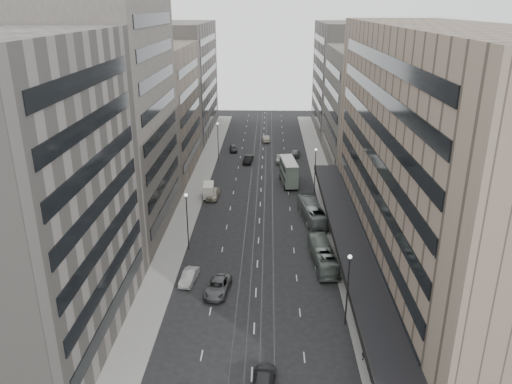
# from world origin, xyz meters

# --- Properties ---
(ground) EXTENTS (220.00, 220.00, 0.00)m
(ground) POSITION_xyz_m (0.00, 0.00, 0.00)
(ground) COLOR black
(ground) RESTS_ON ground
(sidewalk_right) EXTENTS (4.00, 125.00, 0.15)m
(sidewalk_right) POSITION_xyz_m (12.00, 37.50, 0.07)
(sidewalk_right) COLOR gray
(sidewalk_right) RESTS_ON ground
(sidewalk_left) EXTENTS (4.00, 125.00, 0.15)m
(sidewalk_left) POSITION_xyz_m (-12.00, 37.50, 0.07)
(sidewalk_left) COLOR gray
(sidewalk_left) RESTS_ON ground
(department_store) EXTENTS (19.20, 60.00, 30.00)m
(department_store) POSITION_xyz_m (21.45, 8.00, 14.95)
(department_store) COLOR #776757
(department_store) RESTS_ON ground
(building_right_mid) EXTENTS (15.00, 28.00, 24.00)m
(building_right_mid) POSITION_xyz_m (21.50, 52.00, 12.00)
(building_right_mid) COLOR #4D4843
(building_right_mid) RESTS_ON ground
(building_right_far) EXTENTS (15.00, 32.00, 28.00)m
(building_right_far) POSITION_xyz_m (21.50, 82.00, 14.00)
(building_right_far) COLOR slate
(building_right_far) RESTS_ON ground
(building_left_a) EXTENTS (15.00, 28.00, 30.00)m
(building_left_a) POSITION_xyz_m (-21.50, -8.00, 15.00)
(building_left_a) COLOR slate
(building_left_a) RESTS_ON ground
(building_left_b) EXTENTS (15.00, 26.00, 34.00)m
(building_left_b) POSITION_xyz_m (-21.50, 19.00, 17.00)
(building_left_b) COLOR #4D4843
(building_left_b) RESTS_ON ground
(building_left_c) EXTENTS (15.00, 28.00, 25.00)m
(building_left_c) POSITION_xyz_m (-21.50, 46.00, 12.50)
(building_left_c) COLOR #736659
(building_left_c) RESTS_ON ground
(building_left_d) EXTENTS (15.00, 38.00, 28.00)m
(building_left_d) POSITION_xyz_m (-21.50, 79.00, 14.00)
(building_left_d) COLOR slate
(building_left_d) RESTS_ON ground
(lamp_right_near) EXTENTS (0.44, 0.44, 8.32)m
(lamp_right_near) POSITION_xyz_m (9.70, -5.00, 5.20)
(lamp_right_near) COLOR #262628
(lamp_right_near) RESTS_ON ground
(lamp_right_far) EXTENTS (0.44, 0.44, 8.32)m
(lamp_right_far) POSITION_xyz_m (9.70, 35.00, 5.20)
(lamp_right_far) COLOR #262628
(lamp_right_far) RESTS_ON ground
(lamp_left_near) EXTENTS (0.44, 0.44, 8.32)m
(lamp_left_near) POSITION_xyz_m (-9.70, 12.00, 5.20)
(lamp_left_near) COLOR #262628
(lamp_left_near) RESTS_ON ground
(lamp_left_far) EXTENTS (0.44, 0.44, 8.32)m
(lamp_left_far) POSITION_xyz_m (-9.70, 55.00, 5.20)
(lamp_left_far) COLOR #262628
(lamp_left_far) RESTS_ON ground
(bus_near) EXTENTS (3.23, 10.52, 2.89)m
(bus_near) POSITION_xyz_m (8.50, 8.11, 1.44)
(bus_near) COLOR slate
(bus_near) RESTS_ON ground
(bus_far) EXTENTS (4.02, 11.09, 3.02)m
(bus_far) POSITION_xyz_m (8.21, 22.01, 1.51)
(bus_far) COLOR gray
(bus_far) RESTS_ON ground
(double_decker) EXTENTS (3.44, 8.81, 4.70)m
(double_decker) POSITION_xyz_m (5.18, 39.41, 2.54)
(double_decker) COLOR slate
(double_decker) RESTS_ON ground
(panel_van) EXTENTS (2.28, 4.17, 2.54)m
(panel_van) POSITION_xyz_m (-9.20, 31.93, 1.40)
(panel_van) COLOR beige
(panel_van) RESTS_ON ground
(sedan_1) EXTENTS (2.11, 4.54, 1.44)m
(sedan_1) POSITION_xyz_m (-8.30, 3.21, 0.72)
(sedan_1) COLOR #B6B6B1
(sedan_1) RESTS_ON ground
(sedan_2) EXTENTS (3.25, 5.85, 1.55)m
(sedan_2) POSITION_xyz_m (-4.54, 0.91, 0.77)
(sedan_2) COLOR #565658
(sedan_2) RESTS_ON ground
(sedan_3) EXTENTS (2.47, 5.20, 1.46)m
(sedan_3) POSITION_xyz_m (1.09, -14.59, 0.73)
(sedan_3) COLOR black
(sedan_3) RESTS_ON ground
(sedan_4) EXTENTS (2.25, 5.12, 1.72)m
(sedan_4) POSITION_xyz_m (-8.39, 31.59, 0.86)
(sedan_4) COLOR #B1A693
(sedan_4) RESTS_ON ground
(sedan_5) EXTENTS (2.21, 4.90, 1.56)m
(sedan_5) POSITION_xyz_m (-3.08, 52.77, 0.78)
(sedan_5) COLOR black
(sedan_5) RESTS_ON ground
(sedan_6) EXTENTS (3.19, 6.30, 1.71)m
(sedan_6) POSITION_xyz_m (4.39, 53.61, 0.85)
(sedan_6) COLOR silver
(sedan_6) RESTS_ON ground
(sedan_7) EXTENTS (2.46, 4.94, 1.38)m
(sedan_7) POSITION_xyz_m (7.29, 58.34, 0.69)
(sedan_7) COLOR slate
(sedan_7) RESTS_ON ground
(sedan_8) EXTENTS (2.25, 4.39, 1.43)m
(sedan_8) POSITION_xyz_m (-6.88, 61.75, 0.72)
(sedan_8) COLOR #2A2A2D
(sedan_8) RESTS_ON ground
(sedan_9) EXTENTS (1.97, 4.67, 1.50)m
(sedan_9) POSITION_xyz_m (0.61, 70.92, 0.75)
(sedan_9) COLOR #ADA68F
(sedan_9) RESTS_ON ground
(pedestrian) EXTENTS (0.84, 0.69, 1.98)m
(pedestrian) POSITION_xyz_m (10.72, -10.84, 1.14)
(pedestrian) COLOR black
(pedestrian) RESTS_ON sidewalk_right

